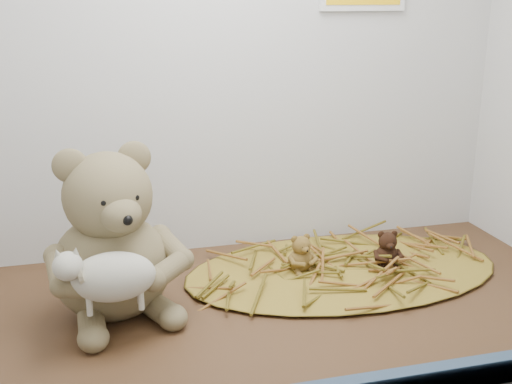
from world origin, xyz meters
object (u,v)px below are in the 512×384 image
object	(u,v)px
main_teddy	(109,232)
mini_teddy_tan	(301,251)
mini_teddy_brown	(387,247)
toy_lamb	(114,277)

from	to	relation	value
main_teddy	mini_teddy_tan	distance (cm)	37.09
mini_teddy_brown	main_teddy	bearing A→B (deg)	-166.54
main_teddy	mini_teddy_tan	size ratio (longest dim) A/B	3.99
toy_lamb	mini_teddy_tan	bearing A→B (deg)	25.70
main_teddy	mini_teddy_brown	xyz separation A→B (cm)	(52.00, 4.30, -9.66)
main_teddy	mini_teddy_brown	size ratio (longest dim) A/B	4.01
toy_lamb	main_teddy	bearing A→B (deg)	90.00
toy_lamb	mini_teddy_tan	distance (cm)	39.58
main_teddy	mini_teddy_tan	bearing A→B (deg)	-5.08
main_teddy	mini_teddy_brown	bearing A→B (deg)	-10.93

